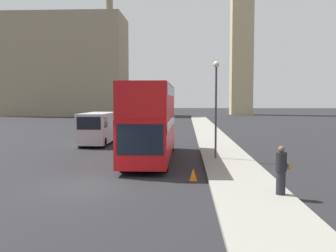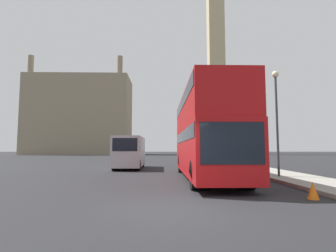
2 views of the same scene
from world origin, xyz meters
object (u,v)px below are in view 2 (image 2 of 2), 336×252
object	(u,v)px
red_double_decker_bus	(205,132)
street_lamp	(276,106)
white_van	(130,152)
clock_tower	(216,39)

from	to	relation	value
red_double_decker_bus	street_lamp	size ratio (longest dim) A/B	1.90
white_van	street_lamp	bearing A→B (deg)	-40.32
red_double_decker_bus	white_van	world-z (taller)	red_double_decker_bus
red_double_decker_bus	clock_tower	bearing A→B (deg)	77.53
clock_tower	street_lamp	world-z (taller)	clock_tower
clock_tower	red_double_decker_bus	bearing A→B (deg)	-102.47
clock_tower	red_double_decker_bus	size ratio (longest dim) A/B	6.83
white_van	street_lamp	xyz separation A→B (m)	(8.84, -7.50, 2.53)
red_double_decker_bus	white_van	bearing A→B (deg)	124.14
white_van	street_lamp	world-z (taller)	street_lamp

